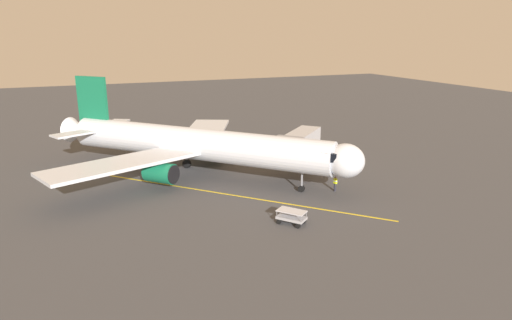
# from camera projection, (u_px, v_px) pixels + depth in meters

# --- Properties ---
(ground_plane) EXTENTS (220.00, 220.00, 0.00)m
(ground_plane) POSITION_uv_depth(u_px,v_px,m) (181.00, 172.00, 56.58)
(ground_plane) COLOR #424244
(apron_lead_in_line) EXTENTS (27.54, 29.34, 0.01)m
(apron_lead_in_line) POSITION_uv_depth(u_px,v_px,m) (211.00, 192.00, 49.69)
(apron_lead_in_line) COLOR yellow
(apron_lead_in_line) RESTS_ON ground
(airplane) EXTENTS (32.79, 33.34, 11.50)m
(airplane) POSITION_uv_depth(u_px,v_px,m) (193.00, 144.00, 54.05)
(airplane) COLOR silver
(airplane) RESTS_ON ground
(jet_bridge) EXTENTS (9.68, 9.28, 5.40)m
(jet_bridge) POSITION_uv_depth(u_px,v_px,m) (297.00, 146.00, 54.38)
(jet_bridge) COLOR #B7B7BC
(jet_bridge) RESTS_ON ground
(ground_crew_marshaller) EXTENTS (0.33, 0.44, 1.71)m
(ground_crew_marshaller) POSITION_uv_depth(u_px,v_px,m) (335.00, 184.00, 49.64)
(ground_crew_marshaller) COLOR #23232D
(ground_crew_marshaller) RESTS_ON ground
(baggage_cart_near_nose) EXTENTS (2.70, 2.91, 1.27)m
(baggage_cart_near_nose) POSITION_uv_depth(u_px,v_px,m) (291.00, 217.00, 41.22)
(baggage_cart_near_nose) COLOR #9E9EA3
(baggage_cart_near_nose) RESTS_ON ground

